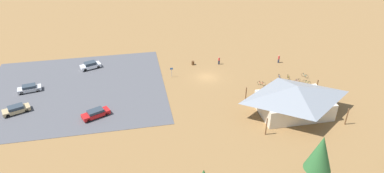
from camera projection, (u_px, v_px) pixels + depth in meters
ground at (207, 77)px, 71.07m from camera, size 160.00×160.00×0.00m
parking_lot_asphalt at (76, 90)px, 66.61m from camera, size 34.31×29.64×0.05m
bike_pavilion at (295, 98)px, 58.37m from camera, size 14.37×10.17×5.38m
trash_bin at (193, 63)px, 75.88m from camera, size 0.60×0.60×0.90m
lot_sign at (172, 71)px, 70.50m from camera, size 0.56×0.08×2.20m
pine_center at (320, 153)px, 42.80m from camera, size 3.43×3.43×7.86m
bicycle_white_yard_center at (305, 87)px, 66.65m from camera, size 1.36×1.16×0.89m
bicycle_red_lone_west at (261, 83)px, 67.98m from camera, size 1.36×1.11×0.89m
bicycle_silver_edge_north at (263, 89)px, 66.27m from camera, size 1.13×1.48×0.89m
bicycle_green_trailside at (307, 82)px, 68.49m from camera, size 1.24×1.22×0.80m
bicycle_purple_by_bin at (297, 81)px, 69.01m from camera, size 1.64×0.68×0.86m
bicycle_blue_yard_left at (279, 76)px, 70.62m from camera, size 0.55×1.63×0.77m
bicycle_orange_edge_south at (288, 85)px, 67.57m from camera, size 0.66×1.73×0.83m
bicycle_teal_front_row at (305, 76)px, 70.81m from camera, size 0.78×1.61×0.89m
bicycle_black_yard_right at (271, 84)px, 67.65m from camera, size 0.80×1.53×0.90m
bicycle_yellow_back_row at (288, 77)px, 70.36m from camera, size 0.60×1.67×0.83m
car_red_end_stall at (96, 113)px, 58.38m from camera, size 4.98×3.53×1.36m
car_silver_front_row at (29, 88)px, 65.73m from camera, size 4.49×2.52×1.33m
car_tan_near_entry at (16, 109)px, 59.48m from camera, size 4.78×3.33×1.33m
car_white_aisle_side at (90, 65)px, 74.14m from camera, size 4.60×3.21×1.47m
visitor_by_pavilion at (279, 59)px, 76.52m from camera, size 0.40×0.39×1.85m
visitor_at_bikes at (219, 60)px, 75.84m from camera, size 0.36×0.36×1.76m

